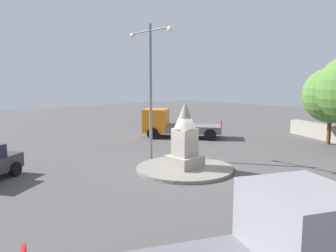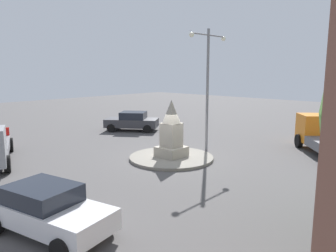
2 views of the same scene
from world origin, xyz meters
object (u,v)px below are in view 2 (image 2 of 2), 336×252
(streetlamp, at_px, (208,77))
(truck_orange_waiting, at_px, (325,137))
(car_white_approaching, at_px, (48,209))
(car_dark_grey_parked_left, at_px, (132,121))
(monument, at_px, (171,131))

(streetlamp, height_order, truck_orange_waiting, streetlamp)
(streetlamp, xyz_separation_m, car_white_approaching, (11.54, 2.62, -3.65))
(car_dark_grey_parked_left, xyz_separation_m, truck_orange_waiting, (-2.90, 13.81, 0.20))
(monument, xyz_separation_m, car_white_approaching, (8.64, 2.88, -0.79))
(streetlamp, bearing_deg, monument, -5.04)
(car_white_approaching, xyz_separation_m, car_dark_grey_parked_left, (-12.87, -10.97, 0.02))
(car_dark_grey_parked_left, relative_size, truck_orange_waiting, 0.78)
(truck_orange_waiting, bearing_deg, car_white_approaching, -10.23)
(car_white_approaching, bearing_deg, streetlamp, -167.20)
(monument, xyz_separation_m, car_dark_grey_parked_left, (-4.23, -8.09, -0.77))
(monument, height_order, streetlamp, streetlamp)
(car_white_approaching, height_order, truck_orange_waiting, truck_orange_waiting)
(streetlamp, xyz_separation_m, truck_orange_waiting, (-4.23, 5.46, -3.43))
(monument, bearing_deg, car_white_approaching, 18.41)
(monument, bearing_deg, car_dark_grey_parked_left, -117.57)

